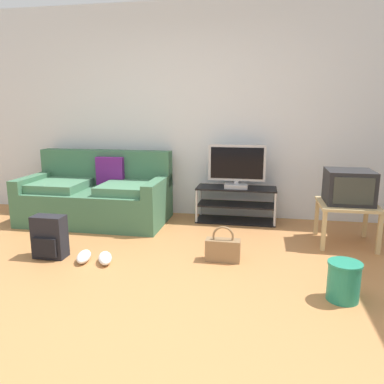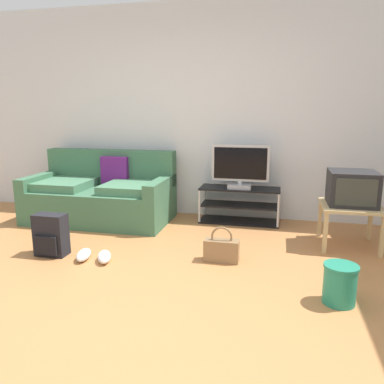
{
  "view_description": "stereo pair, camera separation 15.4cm",
  "coord_description": "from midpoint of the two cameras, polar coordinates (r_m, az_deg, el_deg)",
  "views": [
    {
      "loc": [
        0.89,
        -2.45,
        1.38
      ],
      "look_at": [
        0.23,
        1.12,
        0.59
      ],
      "focal_mm": 35.21,
      "sensor_mm": 36.0,
      "label": 1
    },
    {
      "loc": [
        1.04,
        -2.42,
        1.38
      ],
      "look_at": [
        0.23,
        1.12,
        0.59
      ],
      "focal_mm": 35.21,
      "sensor_mm": 36.0,
      "label": 2
    }
  ],
  "objects": [
    {
      "name": "tv_stand",
      "position": [
        4.75,
        5.75,
        -1.9
      ],
      "size": [
        0.98,
        0.37,
        0.44
      ],
      "color": "black",
      "rests_on": "ground_plane"
    },
    {
      "name": "sneakers_pair",
      "position": [
        3.67,
        -15.76,
        -9.51
      ],
      "size": [
        0.41,
        0.29,
        0.09
      ],
      "color": "white",
      "rests_on": "ground_plane"
    },
    {
      "name": "backpack",
      "position": [
        3.87,
        -21.84,
        -6.38
      ],
      "size": [
        0.3,
        0.24,
        0.41
      ],
      "rotation": [
        0.0,
        0.0,
        0.37
      ],
      "color": "black",
      "rests_on": "ground_plane"
    },
    {
      "name": "ground_plane",
      "position": [
        2.97,
        -10.15,
        -15.83
      ],
      "size": [
        9.0,
        9.8,
        0.02
      ],
      "primitive_type": "cube",
      "color": "#B27542"
    },
    {
      "name": "crt_tv",
      "position": [
        4.16,
        21.69,
        0.76
      ],
      "size": [
        0.46,
        0.45,
        0.34
      ],
      "color": "#232326",
      "rests_on": "side_table"
    },
    {
      "name": "wall_back",
      "position": [
        4.98,
        -0.65,
        11.97
      ],
      "size": [
        9.0,
        0.1,
        2.7
      ],
      "primitive_type": "cube",
      "color": "silver",
      "rests_on": "ground_plane"
    },
    {
      "name": "side_table",
      "position": [
        4.19,
        21.48,
        -2.4
      ],
      "size": [
        0.58,
        0.58,
        0.44
      ],
      "color": "tan",
      "rests_on": "ground_plane"
    },
    {
      "name": "flat_tv",
      "position": [
        4.63,
        5.86,
        3.81
      ],
      "size": [
        0.7,
        0.22,
        0.53
      ],
      "color": "#B2B2B7",
      "rests_on": "tv_stand"
    },
    {
      "name": "couch",
      "position": [
        4.92,
        -14.97,
        -0.58
      ],
      "size": [
        1.76,
        0.93,
        0.86
      ],
      "color": "#3D6B4C",
      "rests_on": "ground_plane"
    },
    {
      "name": "cleaning_bucket",
      "position": [
        3.02,
        20.63,
        -12.38
      ],
      "size": [
        0.25,
        0.25,
        0.3
      ],
      "color": "#238466",
      "rests_on": "ground_plane"
    },
    {
      "name": "handbag",
      "position": [
        3.55,
        3.45,
        -8.62
      ],
      "size": [
        0.32,
        0.13,
        0.34
      ],
      "rotation": [
        0.0,
        0.0,
        -0.15
      ],
      "color": "olive",
      "rests_on": "ground_plane"
    }
  ]
}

